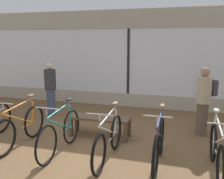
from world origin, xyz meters
name	(u,v)px	position (x,y,z in m)	size (l,w,h in m)	color
ground_plane	(88,152)	(0.00, 0.00, 0.00)	(24.00, 24.00, 0.00)	brown
shop_back_wall	(129,58)	(0.00, 3.72, 1.64)	(12.00, 0.08, 3.20)	#B2A893
bicycle_left	(20,127)	(-1.47, -0.11, 0.41)	(0.46, 1.79, 1.06)	black
bicycle_center_left	(60,133)	(-0.50, -0.17, 0.41)	(0.46, 1.76, 1.05)	black
bicycle_center_right	(109,140)	(0.51, -0.21, 0.39)	(0.46, 1.79, 1.04)	black
bicycle_right	(159,144)	(1.43, -0.16, 0.41)	(0.46, 1.74, 1.06)	black
bicycle_far_right	(217,152)	(2.38, -0.19, 0.40)	(0.46, 1.77, 1.04)	black
display_bench	(100,120)	(-0.03, 0.85, 0.39)	(1.40, 0.44, 0.47)	brown
customer_near_rack	(204,99)	(2.27, 1.62, 0.87)	(0.56, 0.53, 1.61)	brown
customer_by_window	(50,88)	(-2.03, 2.14, 0.82)	(0.43, 0.43, 1.57)	#424C6B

